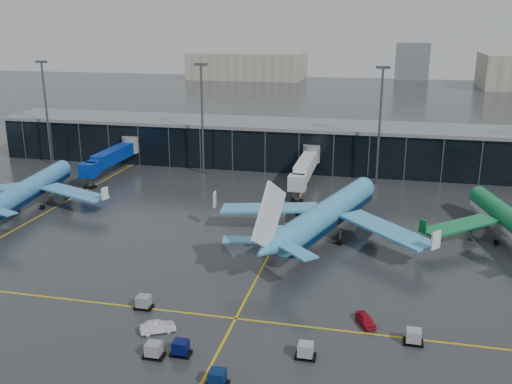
% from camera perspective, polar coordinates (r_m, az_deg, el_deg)
% --- Properties ---
extents(ground, '(600.00, 600.00, 0.00)m').
position_cam_1_polar(ground, '(85.98, -5.97, -6.99)').
color(ground, '#282B2D').
rests_on(ground, ground).
extents(terminal_pier, '(142.00, 17.00, 10.70)m').
position_cam_1_polar(terminal_pier, '(141.83, 1.99, 4.88)').
color(terminal_pier, black).
rests_on(terminal_pier, ground).
extents(jet_bridges, '(94.00, 27.50, 7.20)m').
position_cam_1_polar(jet_bridges, '(135.63, -14.30, 3.45)').
color(jet_bridges, '#595B60').
rests_on(jet_bridges, ground).
extents(flood_masts, '(203.00, 0.50, 25.50)m').
position_cam_1_polar(flood_masts, '(127.81, 3.22, 7.39)').
color(flood_masts, '#595B60').
rests_on(flood_masts, ground).
extents(distant_hangars, '(260.00, 71.00, 22.00)m').
position_cam_1_polar(distant_hangars, '(346.22, 17.14, 11.71)').
color(distant_hangars, '#B2AD99').
rests_on(distant_hangars, ground).
extents(taxi_lines, '(220.00, 120.00, 0.02)m').
position_cam_1_polar(taxi_lines, '(93.07, 2.00, -5.01)').
color(taxi_lines, gold).
rests_on(taxi_lines, ground).
extents(airliner_arkefly, '(39.07, 43.18, 12.01)m').
position_cam_1_polar(airliner_arkefly, '(117.50, -21.63, 1.50)').
color(airliner_arkefly, '#3D8EC9').
rests_on(airliner_arkefly, ground).
extents(airliner_klm_near, '(50.80, 54.33, 13.70)m').
position_cam_1_polar(airliner_klm_near, '(93.62, 7.33, -0.57)').
color(airliner_klm_near, '#409BD4').
rests_on(airliner_klm_near, ground).
extents(airliner_aer_lingus, '(40.13, 43.50, 11.39)m').
position_cam_1_polar(airliner_aer_lingus, '(100.45, 24.20, -1.43)').
color(airliner_aer_lingus, '#0D753D').
rests_on(airliner_aer_lingus, ground).
extents(baggage_carts, '(34.73, 14.62, 1.70)m').
position_cam_1_polar(baggage_carts, '(64.22, -2.16, -14.90)').
color(baggage_carts, black).
rests_on(baggage_carts, ground).
extents(mobile_airstair, '(2.23, 3.22, 3.45)m').
position_cam_1_polar(mobile_airstair, '(89.62, 1.46, -5.35)').
color(mobile_airstair, silver).
rests_on(mobile_airstair, ground).
extents(service_van_red, '(2.95, 3.98, 1.26)m').
position_cam_1_polar(service_van_red, '(70.11, 10.90, -12.42)').
color(service_van_red, '#A20C1D').
rests_on(service_van_red, ground).
extents(service_van_white, '(4.22, 3.24, 1.34)m').
position_cam_1_polar(service_van_white, '(68.32, -9.80, -13.15)').
color(service_van_white, silver).
rests_on(service_van_white, ground).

